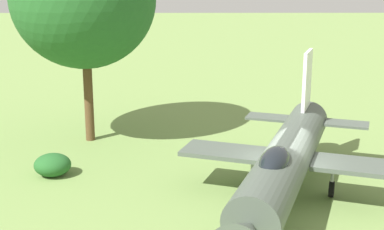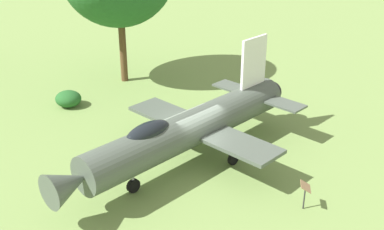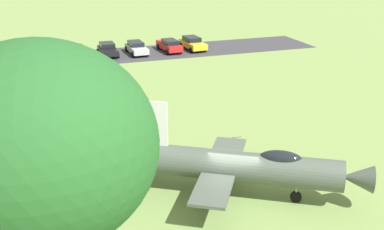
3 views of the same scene
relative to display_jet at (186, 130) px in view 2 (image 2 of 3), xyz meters
The scene contains 4 objects.
ground_plane 1.81m from the display_jet, 109.71° to the right, with size 200.00×200.00×0.00m, color #75934C.
display_jet is the anchor object (origin of this frame).
shrub_near_fence 9.64m from the display_jet, 19.65° to the right, with size 1.52×1.43×0.93m.
info_plaque 5.78m from the display_jet, 168.42° to the left, with size 0.55×0.69×1.14m.
Camera 2 is at (-7.83, 17.24, 11.05)m, focal length 44.45 mm.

